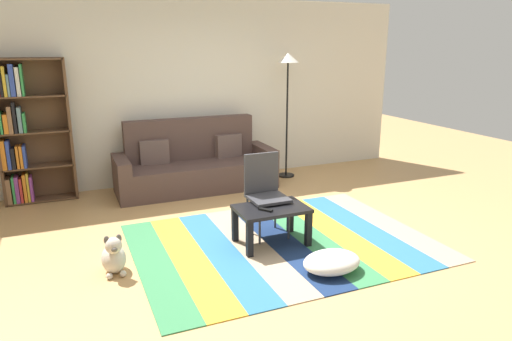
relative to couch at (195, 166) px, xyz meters
The scene contains 11 objects.
ground_plane 2.07m from the couch, 83.12° to the right, with size 14.00×14.00×0.00m, color tan.
back_wall 1.17m from the couch, 65.15° to the left, with size 6.80×0.10×2.70m, color silver.
rug 2.29m from the couch, 81.91° to the right, with size 3.06×2.27×0.01m.
couch is the anchor object (origin of this frame).
bookshelf 2.27m from the couch, behind, with size 0.90×0.28×1.88m.
coffee_table 2.23m from the couch, 85.02° to the right, with size 0.74×0.49×0.40m.
pouf 3.05m from the couch, 81.66° to the right, with size 0.55×0.41×0.19m, color white.
dog 2.64m from the couch, 122.09° to the right, with size 0.22×0.35×0.40m.
standing_lamp 1.97m from the couch, ahead, with size 0.32×0.32×1.91m.
tv_remote 2.30m from the couch, 87.66° to the right, with size 0.04×0.15×0.02m, color black.
folding_chair 1.96m from the couch, 82.82° to the right, with size 0.40×0.40×0.90m.
Camera 1 is at (-1.95, -4.28, 2.03)m, focal length 32.40 mm.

